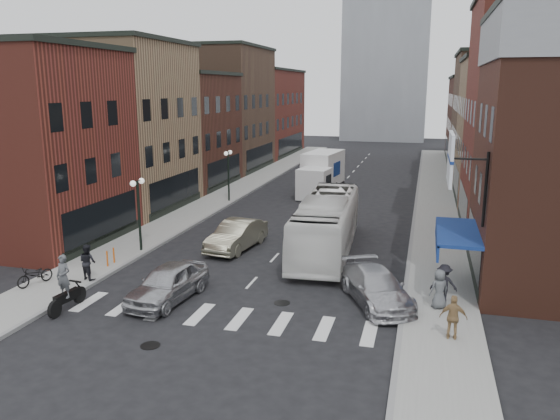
# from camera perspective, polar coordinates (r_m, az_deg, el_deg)

# --- Properties ---
(ground) EXTENTS (160.00, 160.00, 0.00)m
(ground) POSITION_cam_1_polar(r_m,az_deg,el_deg) (24.90, -3.71, -8.37)
(ground) COLOR black
(ground) RESTS_ON ground
(sidewalk_left) EXTENTS (3.00, 74.00, 0.15)m
(sidewalk_left) POSITION_cam_1_polar(r_m,az_deg,el_deg) (47.65, -4.92, 1.92)
(sidewalk_left) COLOR gray
(sidewalk_left) RESTS_ON ground
(sidewalk_right) EXTENTS (3.00, 74.00, 0.15)m
(sidewalk_right) POSITION_cam_1_polar(r_m,az_deg,el_deg) (44.87, 15.96, 0.80)
(sidewalk_right) COLOR gray
(sidewalk_right) RESTS_ON ground
(curb_left) EXTENTS (0.20, 74.00, 0.16)m
(curb_left) POSITION_cam_1_polar(r_m,az_deg,el_deg) (47.18, -3.20, 1.75)
(curb_left) COLOR gray
(curb_left) RESTS_ON ground
(curb_right) EXTENTS (0.20, 74.00, 0.16)m
(curb_right) POSITION_cam_1_polar(r_m,az_deg,el_deg) (44.87, 14.04, 0.82)
(curb_right) COLOR gray
(curb_right) RESTS_ON ground
(crosswalk_stripes) EXTENTS (12.00, 2.20, 0.01)m
(crosswalk_stripes) POSITION_cam_1_polar(r_m,az_deg,el_deg) (22.29, -6.22, -11.02)
(crosswalk_stripes) COLOR silver
(crosswalk_stripes) RESTS_ON ground
(bldg_left_near) EXTENTS (10.30, 9.20, 11.30)m
(bldg_left_near) POSITION_cam_1_polar(r_m,az_deg,el_deg) (34.93, -25.40, 6.08)
(bldg_left_near) COLOR maroon
(bldg_left_near) RESTS_ON ground
(bldg_left_mid_a) EXTENTS (10.30, 10.20, 12.30)m
(bldg_left_mid_a) POSITION_cam_1_polar(r_m,az_deg,el_deg) (42.55, -17.18, 8.38)
(bldg_left_mid_a) COLOR #9F7B57
(bldg_left_mid_a) RESTS_ON ground
(bldg_left_mid_b) EXTENTS (10.30, 10.20, 10.30)m
(bldg_left_mid_b) POSITION_cam_1_polar(r_m,az_deg,el_deg) (51.35, -11.15, 8.23)
(bldg_left_mid_b) COLOR #4E271C
(bldg_left_mid_b) RESTS_ON ground
(bldg_left_far_a) EXTENTS (10.30, 12.20, 13.30)m
(bldg_left_far_a) POSITION_cam_1_polar(r_m,az_deg,el_deg) (61.32, -6.64, 10.47)
(bldg_left_far_a) COLOR brown
(bldg_left_far_a) RESTS_ON ground
(bldg_left_far_b) EXTENTS (10.30, 16.20, 11.30)m
(bldg_left_far_b) POSITION_cam_1_polar(r_m,az_deg,el_deg) (74.54, -2.60, 10.15)
(bldg_left_far_b) COLOR maroon
(bldg_left_far_b) RESTS_ON ground
(bldg_right_mid_a) EXTENTS (10.30, 10.20, 14.30)m
(bldg_right_mid_a) POSITION_cam_1_polar(r_m,az_deg,el_deg) (36.78, 27.03, 8.55)
(bldg_right_mid_a) COLOR maroon
(bldg_right_mid_a) RESTS_ON ground
(bldg_right_mid_b) EXTENTS (10.30, 10.20, 11.30)m
(bldg_right_mid_b) POSITION_cam_1_polar(r_m,az_deg,el_deg) (46.68, 24.41, 7.54)
(bldg_right_mid_b) COLOR #9F7B57
(bldg_right_mid_b) RESTS_ON ground
(bldg_right_far_a) EXTENTS (10.30, 12.20, 12.30)m
(bldg_right_far_a) POSITION_cam_1_polar(r_m,az_deg,el_deg) (57.52, 22.76, 8.94)
(bldg_right_far_a) COLOR brown
(bldg_right_far_a) RESTS_ON ground
(bldg_right_far_b) EXTENTS (10.30, 16.20, 10.30)m
(bldg_right_far_b) POSITION_cam_1_polar(r_m,az_deg,el_deg) (71.46, 21.28, 8.80)
(bldg_right_far_b) COLOR #4E271C
(bldg_right_far_b) RESTS_ON ground
(awning_blue) EXTENTS (1.80, 5.00, 0.78)m
(awning_blue) POSITION_cam_1_polar(r_m,az_deg,el_deg) (25.31, 17.67, -2.36)
(awning_blue) COLOR navy
(awning_blue) RESTS_ON ground
(billboard_sign) EXTENTS (1.52, 3.00, 3.70)m
(billboard_sign) POSITION_cam_1_polar(r_m,az_deg,el_deg) (22.67, 17.60, 5.00)
(billboard_sign) COLOR black
(billboard_sign) RESTS_ON ground
(streetlamp_near) EXTENTS (0.32, 1.22, 4.11)m
(streetlamp_near) POSITION_cam_1_polar(r_m,az_deg,el_deg) (30.57, -14.58, 0.91)
(streetlamp_near) COLOR black
(streetlamp_near) RESTS_ON ground
(streetlamp_far) EXTENTS (0.32, 1.22, 4.11)m
(streetlamp_far) POSITION_cam_1_polar(r_m,az_deg,el_deg) (43.10, -5.42, 4.60)
(streetlamp_far) COLOR black
(streetlamp_far) RESTS_ON ground
(bike_rack) EXTENTS (0.08, 0.68, 0.80)m
(bike_rack) POSITION_cam_1_polar(r_m,az_deg,el_deg) (29.01, -17.29, -4.70)
(bike_rack) COLOR #D8590C
(bike_rack) RESTS_ON sidewalk_left
(box_truck) EXTENTS (3.09, 8.29, 3.50)m
(box_truck) POSITION_cam_1_polar(r_m,az_deg,el_deg) (46.82, 4.28, 3.80)
(box_truck) COLOR white
(box_truck) RESTS_ON ground
(motorcycle_rider) EXTENTS (0.70, 2.34, 2.39)m
(motorcycle_rider) POSITION_cam_1_polar(r_m,az_deg,el_deg) (23.96, -21.55, -7.28)
(motorcycle_rider) COLOR black
(motorcycle_rider) RESTS_ON ground
(transit_bus) EXTENTS (3.28, 11.49, 3.16)m
(transit_bus) POSITION_cam_1_polar(r_m,az_deg,el_deg) (30.13, 4.89, -1.48)
(transit_bus) COLOR white
(transit_bus) RESTS_ON ground
(sedan_left_near) EXTENTS (2.36, 4.80, 1.57)m
(sedan_left_near) POSITION_cam_1_polar(r_m,az_deg,el_deg) (23.94, -11.63, -7.48)
(sedan_left_near) COLOR #B5B6BA
(sedan_left_near) RESTS_ON ground
(sedan_left_far) EXTENTS (2.36, 5.09, 1.62)m
(sedan_left_far) POSITION_cam_1_polar(r_m,az_deg,el_deg) (30.82, -4.56, -2.64)
(sedan_left_far) COLOR #ADA98D
(sedan_left_far) RESTS_ON ground
(curb_car) EXTENTS (3.98, 5.34, 1.44)m
(curb_car) POSITION_cam_1_polar(r_m,az_deg,el_deg) (23.52, 10.06, -7.96)
(curb_car) COLOR #B7B7BC
(curb_car) RESTS_ON ground
(parked_bicycle) EXTENTS (1.12, 1.87, 0.93)m
(parked_bicycle) POSITION_cam_1_polar(r_m,az_deg,el_deg) (27.30, -24.22, -6.22)
(parked_bicycle) COLOR black
(parked_bicycle) RESTS_ON sidewalk_left
(ped_left_solo) EXTENTS (0.94, 0.71, 1.70)m
(ped_left_solo) POSITION_cam_1_polar(r_m,az_deg,el_deg) (27.05, -19.46, -5.12)
(ped_left_solo) COLOR black
(ped_left_solo) RESTS_ON sidewalk_left
(ped_right_a) EXTENTS (1.10, 0.55, 1.69)m
(ped_right_a) POSITION_cam_1_polar(r_m,az_deg,el_deg) (23.76, 16.75, -7.41)
(ped_right_a) COLOR black
(ped_right_a) RESTS_ON sidewalk_right
(ped_right_b) EXTENTS (0.97, 0.52, 1.63)m
(ped_right_b) POSITION_cam_1_polar(r_m,az_deg,el_deg) (20.66, 17.67, -10.63)
(ped_right_b) COLOR #9A794E
(ped_right_b) RESTS_ON sidewalk_right
(ped_right_c) EXTENTS (0.95, 0.86, 1.63)m
(ped_right_c) POSITION_cam_1_polar(r_m,az_deg,el_deg) (23.23, 16.30, -7.92)
(ped_right_c) COLOR #53575B
(ped_right_c) RESTS_ON sidewalk_right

